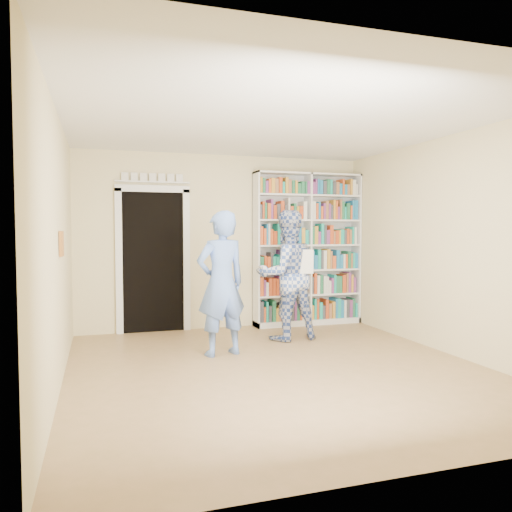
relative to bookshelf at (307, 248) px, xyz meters
The scene contains 11 objects.
floor 2.97m from the bookshelf, 119.94° to the right, with size 5.00×5.00×0.00m, color olive.
ceiling 3.08m from the bookshelf, 119.94° to the right, with size 5.00×5.00×0.00m, color white.
wall_back 1.36m from the bookshelf, behind, with size 4.50×4.50×0.00m, color beige.
wall_left 4.30m from the bookshelf, 146.93° to the right, with size 5.00×5.00×0.00m, color beige.
wall_right 2.51m from the bookshelf, 69.00° to the right, with size 5.00×5.00×0.00m, color beige.
bookshelf is the anchor object (origin of this frame).
doorway 2.45m from the bookshelf, behind, with size 1.10×0.08×2.43m.
wall_art 4.18m from the bookshelf, 149.08° to the right, with size 0.03×0.25×0.25m, color maroon.
man_blue 2.40m from the bookshelf, 139.48° to the right, with size 0.65×0.42×1.77m, color #648BDE.
man_plaid 1.25m from the bookshelf, 127.17° to the right, with size 0.88×0.69×1.81m, color #33509E.
paper_sheet 1.34m from the bookshelf, 114.74° to the right, with size 0.23×0.01×0.33m, color white.
Camera 1 is at (-1.87, -5.11, 1.54)m, focal length 35.00 mm.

